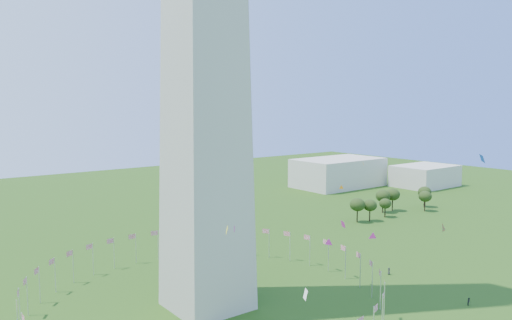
{
  "coord_description": "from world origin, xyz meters",
  "views": [
    {
      "loc": [
        -59.06,
        -45.95,
        47.21
      ],
      "look_at": [
        2.82,
        35.0,
        35.66
      ],
      "focal_mm": 35.0,
      "sensor_mm": 36.0,
      "label": 1
    }
  ],
  "objects": [
    {
      "name": "flag_ring",
      "position": [
        -0.0,
        50.0,
        4.5
      ],
      "size": [
        80.24,
        80.24,
        9.0
      ],
      "color": "silver",
      "rests_on": "ground"
    },
    {
      "name": "gov_building_east_a",
      "position": [
        150.0,
        150.0,
        8.0
      ],
      "size": [
        50.0,
        30.0,
        16.0
      ],
      "primitive_type": "cube",
      "color": "beige",
      "rests_on": "ground"
    },
    {
      "name": "gov_building_east_b",
      "position": [
        190.0,
        120.0,
        6.0
      ],
      "size": [
        35.0,
        25.0,
        12.0
      ],
      "primitive_type": "cube",
      "color": "beige",
      "rests_on": "ground"
    },
    {
      "name": "kites_aloft",
      "position": [
        13.46,
        24.24,
        18.4
      ],
      "size": [
        109.07,
        70.66,
        33.18
      ],
      "color": "#CC2699",
      "rests_on": "ground"
    },
    {
      "name": "tree_line_east",
      "position": [
        114.76,
        85.64,
        4.64
      ],
      "size": [
        53.21,
        15.43,
        9.85
      ],
      "color": "#2D4517",
      "rests_on": "ground"
    }
  ]
}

